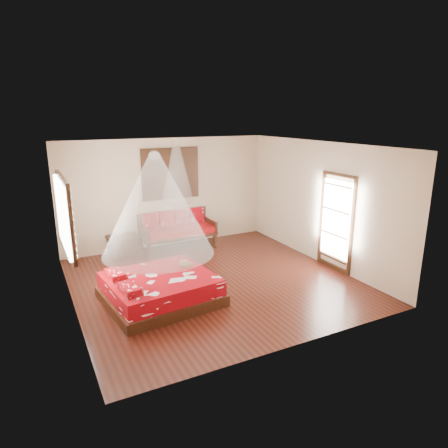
{
  "coord_description": "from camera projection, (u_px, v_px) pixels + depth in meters",
  "views": [
    {
      "loc": [
        -3.31,
        -7.01,
        3.38
      ],
      "look_at": [
        0.35,
        0.18,
        1.15
      ],
      "focal_mm": 32.0,
      "sensor_mm": 36.0,
      "label": 1
    }
  ],
  "objects": [
    {
      "name": "room",
      "position": [
        213.0,
        216.0,
        8.0
      ],
      "size": [
        5.54,
        5.54,
        2.84
      ],
      "color": "black",
      "rests_on": "ground"
    },
    {
      "name": "bed",
      "position": [
        160.0,
        289.0,
        7.39
      ],
      "size": [
        2.12,
        1.96,
        0.63
      ],
      "rotation": [
        0.0,
        0.0,
        0.11
      ],
      "color": "black",
      "rests_on": "floor"
    },
    {
      "name": "daybed",
      "position": [
        177.0,
        228.0,
        10.33
      ],
      "size": [
        1.89,
        0.84,
        0.97
      ],
      "color": "black",
      "rests_on": "floor"
    },
    {
      "name": "storage_chest",
      "position": [
        123.0,
        245.0,
        9.84
      ],
      "size": [
        0.74,
        0.56,
        0.49
      ],
      "rotation": [
        0.0,
        0.0,
        0.06
      ],
      "color": "black",
      "rests_on": "floor"
    },
    {
      "name": "shutter_panel",
      "position": [
        171.0,
        174.0,
        10.24
      ],
      "size": [
        1.52,
        0.06,
        1.32
      ],
      "color": "black",
      "rests_on": "wall_back"
    },
    {
      "name": "window_left",
      "position": [
        66.0,
        215.0,
        6.91
      ],
      "size": [
        0.1,
        1.74,
        1.34
      ],
      "color": "black",
      "rests_on": "wall_left"
    },
    {
      "name": "glazed_door",
      "position": [
        336.0,
        223.0,
        8.76
      ],
      "size": [
        0.08,
        1.02,
        2.16
      ],
      "color": "black",
      "rests_on": "floor"
    },
    {
      "name": "wine_tray",
      "position": [
        186.0,
        262.0,
        7.89
      ],
      "size": [
        0.27,
        0.27,
        0.21
      ],
      "rotation": [
        0.0,
        0.0,
        -0.36
      ],
      "color": "brown",
      "rests_on": "bed"
    },
    {
      "name": "mosquito_net_main",
      "position": [
        157.0,
        205.0,
        6.97
      ],
      "size": [
        2.0,
        2.0,
        1.8
      ],
      "primitive_type": "cone",
      "color": "white",
      "rests_on": "ceiling"
    },
    {
      "name": "mosquito_net_daybed",
      "position": [
        177.0,
        172.0,
        9.81
      ],
      "size": [
        0.81,
        0.81,
        1.5
      ],
      "primitive_type": "cone",
      "color": "white",
      "rests_on": "ceiling"
    }
  ]
}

